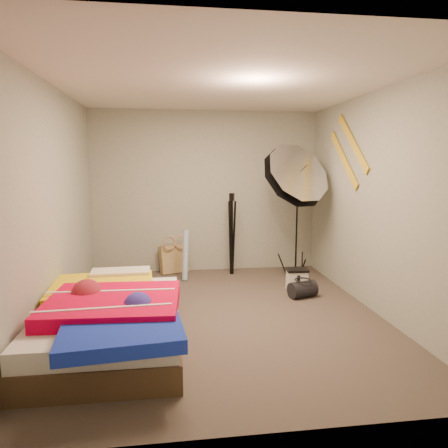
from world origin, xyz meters
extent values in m
plane|color=#4D433A|center=(0.00, 0.00, 0.00)|extent=(4.00, 4.00, 0.00)
plane|color=silver|center=(0.00, 0.00, 2.50)|extent=(4.00, 4.00, 0.00)
plane|color=#989C8C|center=(0.00, 2.00, 1.25)|extent=(3.50, 0.00, 3.50)
plane|color=#989C8C|center=(0.00, -2.00, 1.25)|extent=(3.50, 0.00, 3.50)
plane|color=#989C8C|center=(-1.75, 0.00, 1.25)|extent=(0.00, 4.00, 4.00)
plane|color=#989C8C|center=(1.75, 0.00, 1.25)|extent=(0.00, 4.00, 4.00)
cube|color=tan|center=(-0.52, 1.90, 0.21)|extent=(0.47, 0.33, 0.44)
cylinder|color=#537EBA|center=(-0.35, 1.49, 0.37)|extent=(0.14, 0.23, 0.74)
cube|color=silver|center=(1.12, 0.80, 0.13)|extent=(0.28, 0.21, 0.26)
cylinder|color=black|center=(1.10, 0.49, 0.10)|extent=(0.39, 0.30, 0.21)
cube|color=gold|center=(1.73, 0.60, 1.95)|extent=(0.02, 0.91, 0.78)
cube|color=gold|center=(1.73, 0.85, 1.75)|extent=(0.02, 0.91, 0.78)
cube|color=#4C3723|center=(-1.11, -0.62, 0.12)|extent=(1.26, 1.80, 0.23)
cube|color=silver|center=(-1.11, -0.62, 0.31)|extent=(1.22, 1.76, 0.16)
cube|color=yellow|center=(-1.25, -0.22, 0.43)|extent=(1.05, 0.93, 0.13)
cube|color=red|center=(-1.07, -0.76, 0.45)|extent=(1.18, 1.01, 0.14)
cube|color=#1832C5|center=(-0.93, -1.30, 0.42)|extent=(0.97, 0.81, 0.11)
cube|color=#F0A7B2|center=(-1.11, 0.14, 0.47)|extent=(0.64, 0.31, 0.13)
cylinder|color=black|center=(1.29, 1.39, 0.80)|extent=(0.03, 0.03, 1.59)
cube|color=black|center=(1.29, 1.39, 1.54)|extent=(0.07, 0.07, 0.10)
cone|color=silver|center=(1.17, 1.22, 1.50)|extent=(1.10, 0.98, 1.17)
cylinder|color=black|center=(0.36, 1.69, 0.57)|extent=(0.05, 0.05, 1.13)
cube|color=black|center=(0.36, 1.69, 1.19)|extent=(0.09, 0.09, 0.12)
camera|label=1|loc=(-0.54, -4.24, 1.68)|focal=32.00mm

